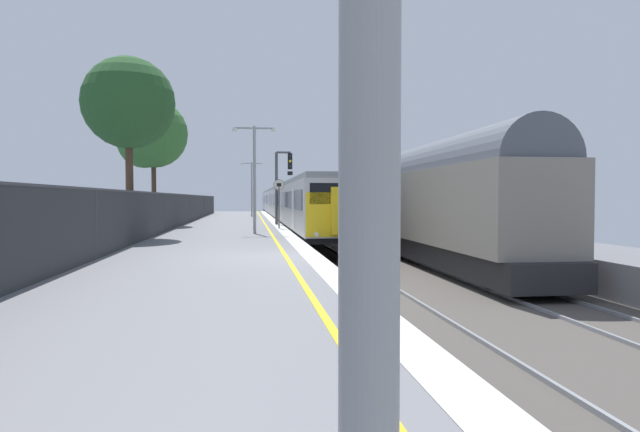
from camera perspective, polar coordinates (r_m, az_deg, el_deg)
name	(u,v)px	position (r m, az deg, el deg)	size (l,w,h in m)	color
ground	(390,276)	(15.87, 7.31, -6.28)	(17.40, 110.00, 1.21)	slate
commuter_train_at_platform	(285,202)	(51.96, -3.64, 1.43)	(2.83, 63.54, 3.81)	#B7B7BC
freight_train_adjacent_track	(403,199)	(26.90, 8.67, 1.80)	(2.60, 26.74, 4.79)	#232326
signal_gantry	(281,179)	(34.26, -4.10, 3.91)	(1.10, 0.24, 4.58)	#47474C
speed_limit_sign	(279,197)	(29.59, -4.32, 1.98)	(0.59, 0.08, 2.68)	#59595B
platform_lamp_mid	(255,169)	(25.54, -6.88, 4.87)	(2.00, 0.20, 4.99)	#93999E
platform_lamp_far	(252,184)	(49.83, -7.16, 3.34)	(2.00, 0.20, 4.93)	#93999E
platform_back_fence	(95,222)	(15.74, -22.46, -0.60)	(0.07, 99.00, 1.91)	#282B2D
background_tree_left	(129,105)	(24.44, -19.34, 10.92)	(3.81, 3.81, 7.53)	#473323
background_tree_centre	(151,136)	(34.91, -17.33, 7.96)	(4.16, 4.13, 7.64)	#473323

